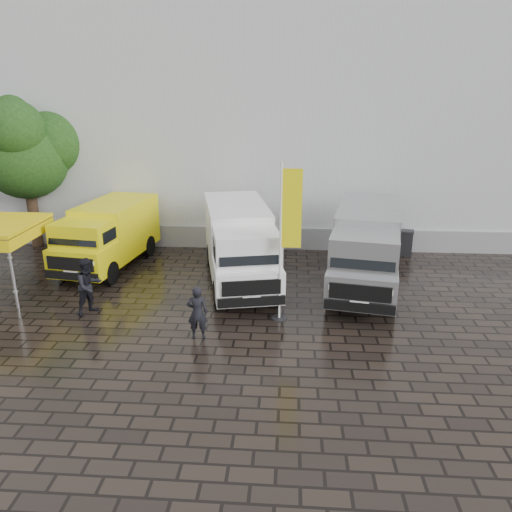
% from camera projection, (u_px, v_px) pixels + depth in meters
% --- Properties ---
extents(ground, '(120.00, 120.00, 0.00)m').
position_uv_depth(ground, '(267.00, 326.00, 15.58)').
color(ground, black).
rests_on(ground, ground).
extents(exhibition_hall, '(44.00, 16.00, 12.00)m').
position_uv_depth(exhibition_hall, '(317.00, 107.00, 28.63)').
color(exhibition_hall, silver).
rests_on(exhibition_hall, ground).
extents(hall_plinth, '(44.00, 0.15, 1.00)m').
position_uv_depth(hall_plinth, '(320.00, 239.00, 22.79)').
color(hall_plinth, gray).
rests_on(hall_plinth, ground).
extents(van_yellow, '(2.92, 5.83, 2.58)m').
position_uv_depth(van_yellow, '(108.00, 237.00, 20.37)').
color(van_yellow, yellow).
rests_on(van_yellow, ground).
extents(van_white, '(3.56, 6.93, 2.87)m').
position_uv_depth(van_white, '(239.00, 247.00, 18.65)').
color(van_white, white).
rests_on(van_white, ground).
extents(van_silver, '(3.39, 6.97, 2.89)m').
position_uv_depth(van_silver, '(366.00, 250.00, 18.21)').
color(van_silver, '#A1A2A5').
rests_on(van_silver, ground).
extents(flagpole, '(0.88, 0.50, 5.04)m').
position_uv_depth(flagpole, '(286.00, 235.00, 15.20)').
color(flagpole, black).
rests_on(flagpole, ground).
extents(tree, '(3.84, 3.95, 6.89)m').
position_uv_depth(tree, '(24.00, 150.00, 22.31)').
color(tree, black).
rests_on(tree, ground).
extents(wheelie_bin, '(0.81, 0.81, 1.12)m').
position_uv_depth(wheelie_bin, '(405.00, 242.00, 22.10)').
color(wheelie_bin, black).
rests_on(wheelie_bin, ground).
extents(person_front, '(0.63, 0.43, 1.64)m').
position_uv_depth(person_front, '(197.00, 313.00, 14.61)').
color(person_front, black).
rests_on(person_front, ground).
extents(person_tent, '(1.12, 1.17, 1.90)m').
position_uv_depth(person_tent, '(89.00, 286.00, 16.23)').
color(person_tent, black).
rests_on(person_tent, ground).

